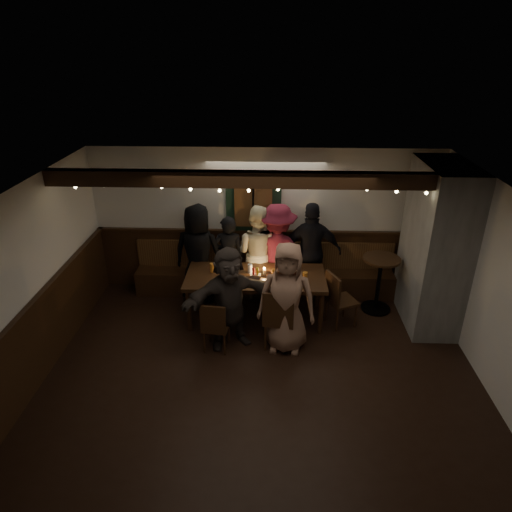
{
  "coord_description": "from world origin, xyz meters",
  "views": [
    {
      "loc": [
        0.13,
        -5.01,
        4.21
      ],
      "look_at": [
        -0.13,
        1.6,
        1.05
      ],
      "focal_mm": 32.0,
      "sensor_mm": 36.0,
      "label": 1
    }
  ],
  "objects_px": {
    "chair_near_right": "(279,316)",
    "person_e": "(311,252)",
    "dining_table": "(255,280)",
    "person_a": "(198,254)",
    "chair_near_left": "(215,325)",
    "person_d": "(277,253)",
    "person_g": "(287,298)",
    "person_b": "(229,258)",
    "person_f": "(229,298)",
    "high_top": "(379,277)",
    "chair_end": "(337,297)",
    "person_c": "(258,252)"
  },
  "relations": [
    {
      "from": "chair_end",
      "to": "person_c",
      "type": "bearing_deg",
      "value": 145.01
    },
    {
      "from": "chair_near_left",
      "to": "person_a",
      "type": "distance_m",
      "value": 1.65
    },
    {
      "from": "chair_end",
      "to": "person_e",
      "type": "relative_size",
      "value": 0.53
    },
    {
      "from": "chair_near_right",
      "to": "person_f",
      "type": "height_order",
      "value": "person_f"
    },
    {
      "from": "chair_near_right",
      "to": "chair_end",
      "type": "height_order",
      "value": "chair_near_right"
    },
    {
      "from": "person_a",
      "to": "person_g",
      "type": "bearing_deg",
      "value": 143.97
    },
    {
      "from": "person_g",
      "to": "person_d",
      "type": "bearing_deg",
      "value": 103.04
    },
    {
      "from": "chair_near_right",
      "to": "person_e",
      "type": "height_order",
      "value": "person_e"
    },
    {
      "from": "chair_near_left",
      "to": "person_c",
      "type": "height_order",
      "value": "person_c"
    },
    {
      "from": "person_d",
      "to": "person_f",
      "type": "xyz_separation_m",
      "value": [
        -0.7,
        -1.41,
        -0.08
      ]
    },
    {
      "from": "chair_end",
      "to": "person_c",
      "type": "height_order",
      "value": "person_c"
    },
    {
      "from": "chair_near_left",
      "to": "person_f",
      "type": "height_order",
      "value": "person_f"
    },
    {
      "from": "high_top",
      "to": "person_b",
      "type": "bearing_deg",
      "value": 172.13
    },
    {
      "from": "chair_near_left",
      "to": "person_d",
      "type": "bearing_deg",
      "value": 60.73
    },
    {
      "from": "dining_table",
      "to": "person_c",
      "type": "height_order",
      "value": "person_c"
    },
    {
      "from": "person_b",
      "to": "person_g",
      "type": "bearing_deg",
      "value": 124.12
    },
    {
      "from": "person_e",
      "to": "person_g",
      "type": "xyz_separation_m",
      "value": [
        -0.46,
        -1.53,
        -0.03
      ]
    },
    {
      "from": "person_a",
      "to": "person_g",
      "type": "distance_m",
      "value": 2.04
    },
    {
      "from": "person_f",
      "to": "high_top",
      "type": "bearing_deg",
      "value": 1.9
    },
    {
      "from": "person_a",
      "to": "person_d",
      "type": "bearing_deg",
      "value": -169.67
    },
    {
      "from": "dining_table",
      "to": "chair_near_right",
      "type": "xyz_separation_m",
      "value": [
        0.37,
        -0.8,
        -0.17
      ]
    },
    {
      "from": "chair_near_right",
      "to": "person_a",
      "type": "xyz_separation_m",
      "value": [
        -1.38,
        1.43,
        0.31
      ]
    },
    {
      "from": "chair_near_left",
      "to": "chair_near_right",
      "type": "bearing_deg",
      "value": 6.6
    },
    {
      "from": "high_top",
      "to": "person_e",
      "type": "height_order",
      "value": "person_e"
    },
    {
      "from": "person_a",
      "to": "person_c",
      "type": "relative_size",
      "value": 1.02
    },
    {
      "from": "person_a",
      "to": "high_top",
      "type": "bearing_deg",
      "value": -177.8
    },
    {
      "from": "person_b",
      "to": "chair_near_left",
      "type": "bearing_deg",
      "value": 88.67
    },
    {
      "from": "person_e",
      "to": "person_b",
      "type": "bearing_deg",
      "value": 2.11
    },
    {
      "from": "chair_end",
      "to": "chair_near_right",
      "type": "bearing_deg",
      "value": -145.09
    },
    {
      "from": "chair_near_left",
      "to": "person_d",
      "type": "distance_m",
      "value": 1.89
    },
    {
      "from": "person_e",
      "to": "person_g",
      "type": "bearing_deg",
      "value": 73.36
    },
    {
      "from": "person_d",
      "to": "person_e",
      "type": "distance_m",
      "value": 0.59
    },
    {
      "from": "person_b",
      "to": "person_f",
      "type": "relative_size",
      "value": 0.96
    },
    {
      "from": "chair_near_left",
      "to": "chair_near_right",
      "type": "relative_size",
      "value": 0.83
    },
    {
      "from": "high_top",
      "to": "person_c",
      "type": "bearing_deg",
      "value": 169.06
    },
    {
      "from": "chair_near_left",
      "to": "person_g",
      "type": "bearing_deg",
      "value": 7.6
    },
    {
      "from": "person_g",
      "to": "chair_end",
      "type": "bearing_deg",
      "value": 44.88
    },
    {
      "from": "dining_table",
      "to": "person_a",
      "type": "height_order",
      "value": "person_a"
    },
    {
      "from": "dining_table",
      "to": "high_top",
      "type": "distance_m",
      "value": 2.09
    },
    {
      "from": "high_top",
      "to": "person_e",
      "type": "xyz_separation_m",
      "value": [
        -1.12,
        0.41,
        0.26
      ]
    },
    {
      "from": "chair_near_left",
      "to": "person_f",
      "type": "relative_size",
      "value": 0.52
    },
    {
      "from": "chair_end",
      "to": "person_f",
      "type": "bearing_deg",
      "value": -161.27
    },
    {
      "from": "person_a",
      "to": "person_b",
      "type": "bearing_deg",
      "value": -163.64
    },
    {
      "from": "dining_table",
      "to": "chair_near_right",
      "type": "relative_size",
      "value": 2.23
    },
    {
      "from": "dining_table",
      "to": "high_top",
      "type": "xyz_separation_m",
      "value": [
        2.06,
        0.36,
        -0.11
      ]
    },
    {
      "from": "high_top",
      "to": "person_a",
      "type": "distance_m",
      "value": 3.09
    },
    {
      "from": "dining_table",
      "to": "person_d",
      "type": "bearing_deg",
      "value": 63.65
    },
    {
      "from": "person_a",
      "to": "person_e",
      "type": "bearing_deg",
      "value": -168.77
    },
    {
      "from": "person_f",
      "to": "person_g",
      "type": "distance_m",
      "value": 0.83
    },
    {
      "from": "chair_near_right",
      "to": "person_g",
      "type": "xyz_separation_m",
      "value": [
        0.11,
        0.03,
        0.29
      ]
    }
  ]
}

